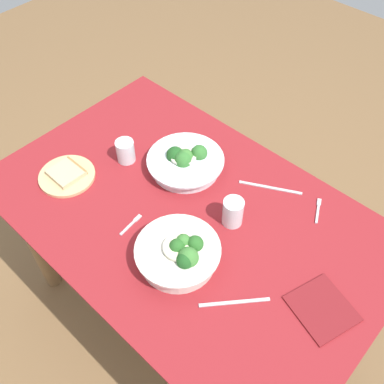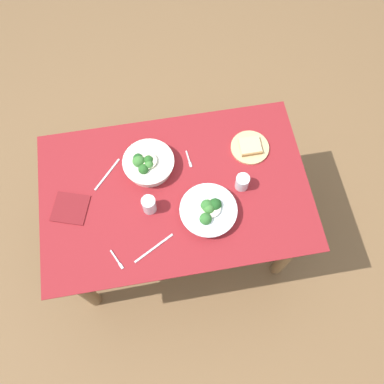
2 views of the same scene
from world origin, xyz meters
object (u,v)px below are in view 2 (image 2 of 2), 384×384
object	(u,v)px
broccoli_bowl_far	(148,164)
bread_side_plate	(250,147)
napkin_folded_upper	(70,208)
water_glass_center	(149,205)
table_knife_left	(154,248)
fork_by_near_bowl	(189,160)
broccoli_bowl_near	(209,211)
table_knife_right	(107,174)
fork_by_far_bowl	(117,260)
water_glass_side	(242,182)

from	to	relation	value
broccoli_bowl_far	bread_side_plate	xyz separation A→B (m)	(0.53, 0.02, -0.03)
napkin_folded_upper	broccoli_bowl_far	bearing A→B (deg)	21.54
water_glass_center	table_knife_left	world-z (taller)	water_glass_center
napkin_folded_upper	fork_by_near_bowl	bearing A→B (deg)	15.11
broccoli_bowl_near	table_knife_left	bearing A→B (deg)	-155.34
table_knife_left	napkin_folded_upper	world-z (taller)	napkin_folded_upper
bread_side_plate	fork_by_near_bowl	distance (m)	0.32
broccoli_bowl_far	table_knife_right	xyz separation A→B (m)	(-0.21, -0.01, -0.04)
fork_by_far_bowl	fork_by_near_bowl	distance (m)	0.61
fork_by_far_bowl	table_knife_right	xyz separation A→B (m)	(-0.01, 0.45, -0.00)
broccoli_bowl_far	fork_by_near_bowl	bearing A→B (deg)	1.73
bread_side_plate	table_knife_right	distance (m)	0.74
broccoli_bowl_near	water_glass_side	bearing A→B (deg)	31.41
water_glass_center	table_knife_right	world-z (taller)	water_glass_center
table_knife_left	napkin_folded_upper	size ratio (longest dim) A/B	1.32
bread_side_plate	table_knife_right	size ratio (longest dim) A/B	0.97
broccoli_bowl_far	table_knife_right	distance (m)	0.21
bread_side_plate	water_glass_side	distance (m)	0.22
broccoli_bowl_far	fork_by_near_bowl	size ratio (longest dim) A/B	2.64
fork_by_near_bowl	table_knife_left	world-z (taller)	same
broccoli_bowl_near	napkin_folded_upper	world-z (taller)	broccoli_bowl_near
bread_side_plate	napkin_folded_upper	world-z (taller)	bread_side_plate
water_glass_center	fork_by_near_bowl	distance (m)	0.33
water_glass_center	broccoli_bowl_near	bearing A→B (deg)	-14.50
water_glass_center	table_knife_right	xyz separation A→B (m)	(-0.19, 0.22, -0.05)
broccoli_bowl_far	bread_side_plate	size ratio (longest dim) A/B	1.30
water_glass_center	table_knife_left	xyz separation A→B (m)	(-0.01, -0.20, -0.05)
table_knife_right	bread_side_plate	bearing A→B (deg)	133.68
table_knife_left	broccoli_bowl_near	bearing A→B (deg)	-3.66
broccoli_bowl_far	water_glass_side	distance (m)	0.47
fork_by_near_bowl	broccoli_bowl_near	bearing A→B (deg)	2.56
broccoli_bowl_near	table_knife_right	size ratio (longest dim) A/B	1.35
water_glass_side	fork_by_near_bowl	bearing A→B (deg)	141.34
broccoli_bowl_near	table_knife_left	world-z (taller)	broccoli_bowl_near
water_glass_center	fork_by_near_bowl	size ratio (longest dim) A/B	1.00
water_glass_center	water_glass_side	size ratio (longest dim) A/B	1.15
water_glass_center	napkin_folded_upper	size ratio (longest dim) A/B	0.59
broccoli_bowl_far	table_knife_left	xyz separation A→B (m)	(-0.03, -0.42, -0.04)
water_glass_center	fork_by_far_bowl	world-z (taller)	water_glass_center
bread_side_plate	table_knife_right	xyz separation A→B (m)	(-0.74, -0.03, -0.01)
broccoli_bowl_near	water_glass_center	bearing A→B (deg)	165.50
broccoli_bowl_far	broccoli_bowl_near	world-z (taller)	broccoli_bowl_far
broccoli_bowl_far	fork_by_far_bowl	xyz separation A→B (m)	(-0.20, -0.45, -0.04)
fork_by_far_bowl	table_knife_left	size ratio (longest dim) A/B	0.45
water_glass_side	fork_by_near_bowl	size ratio (longest dim) A/B	0.87
fork_by_near_bowl	table_knife_right	xyz separation A→B (m)	(-0.42, -0.01, -0.00)
fork_by_far_bowl	napkin_folded_upper	xyz separation A→B (m)	(-0.20, 0.29, 0.00)
table_knife_left	table_knife_right	size ratio (longest dim) A/B	1.07
water_glass_side	fork_by_near_bowl	distance (m)	0.30
table_knife_left	water_glass_center	bearing A→B (deg)	59.53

